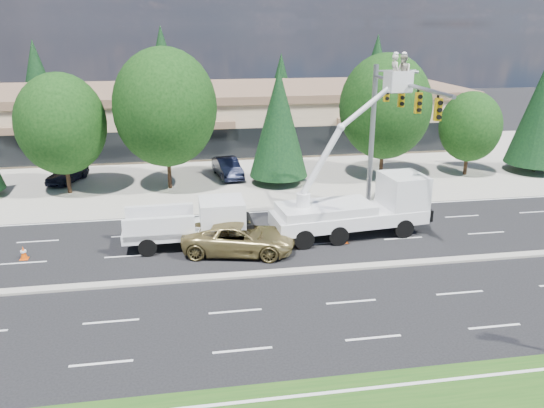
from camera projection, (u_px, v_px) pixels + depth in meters
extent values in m
plane|color=black|center=(229.00, 277.00, 24.99)|extent=(140.00, 140.00, 0.00)
cube|color=#99988B|center=(208.00, 169.00, 43.68)|extent=(140.00, 22.00, 0.01)
cube|color=#99988B|center=(229.00, 276.00, 24.97)|extent=(120.00, 0.55, 0.12)
cube|color=tan|center=(203.00, 118.00, 52.22)|extent=(50.00, 15.00, 5.00)
cube|color=brown|center=(201.00, 91.00, 51.37)|extent=(50.40, 15.40, 0.70)
cube|color=black|center=(206.00, 145.00, 45.49)|extent=(48.00, 0.12, 2.60)
cylinder|color=#332114|center=(68.00, 174.00, 37.06)|extent=(0.28, 0.28, 2.71)
ellipsoid|color=black|center=(61.00, 124.00, 35.92)|extent=(6.02, 6.02, 6.93)
cylinder|color=#332114|center=(169.00, 167.00, 38.03)|extent=(0.28, 0.28, 3.23)
ellipsoid|color=black|center=(165.00, 108.00, 36.68)|extent=(7.18, 7.18, 8.26)
cylinder|color=#332114|center=(279.00, 178.00, 39.64)|extent=(0.26, 0.26, 0.80)
cone|color=black|center=(279.00, 123.00, 38.30)|extent=(4.31, 4.31, 7.87)
cylinder|color=#332114|center=(382.00, 159.00, 40.49)|extent=(0.28, 0.28, 3.05)
ellipsoid|color=black|center=(385.00, 107.00, 39.20)|extent=(6.79, 6.79, 7.81)
cylinder|color=#332114|center=(466.00, 161.00, 41.70)|extent=(0.28, 0.28, 2.12)
ellipsoid|color=black|center=(470.00, 127.00, 40.81)|extent=(4.71, 4.71, 5.41)
cylinder|color=#332114|center=(534.00, 166.00, 42.82)|extent=(0.26, 0.26, 0.80)
cone|color=black|center=(544.00, 108.00, 41.32)|extent=(4.80, 4.80, 8.77)
cylinder|color=#332114|center=(43.00, 123.00, 61.38)|extent=(0.26, 0.26, 0.80)
cone|color=black|center=(37.00, 81.00, 59.82)|extent=(4.96, 4.96, 9.07)
cylinder|color=#332114|center=(166.00, 120.00, 63.50)|extent=(0.26, 0.26, 0.80)
cone|color=black|center=(163.00, 72.00, 61.69)|extent=(5.70, 5.70, 10.42)
cylinder|color=#332114|center=(281.00, 117.00, 65.63)|extent=(0.26, 0.26, 0.80)
cone|color=black|center=(281.00, 85.00, 64.36)|extent=(4.10, 4.10, 7.48)
cylinder|color=#332114|center=(374.00, 114.00, 67.45)|extent=(0.26, 0.26, 0.80)
cone|color=black|center=(376.00, 74.00, 65.81)|extent=(5.19, 5.19, 9.48)
cylinder|color=gray|center=(372.00, 137.00, 33.66)|extent=(0.32, 0.32, 9.00)
cylinder|color=gray|center=(408.00, 85.00, 27.76)|extent=(0.20, 10.00, 0.20)
cylinder|color=gray|center=(396.00, 71.00, 32.53)|extent=(2.60, 0.12, 0.12)
cube|color=gold|center=(387.00, 92.00, 30.80)|extent=(0.32, 0.22, 1.05)
cube|color=gold|center=(401.00, 97.00, 28.75)|extent=(0.32, 0.22, 1.05)
cube|color=gold|center=(418.00, 103.00, 26.69)|extent=(0.32, 0.22, 1.05)
cube|color=gold|center=(438.00, 110.00, 24.64)|extent=(0.32, 0.22, 1.05)
cube|color=white|center=(184.00, 229.00, 28.32)|extent=(6.45, 2.49, 0.48)
cube|color=white|center=(222.00, 214.00, 28.43)|extent=(2.40, 2.34, 1.60)
cube|color=black|center=(235.00, 209.00, 28.48)|extent=(0.13, 2.03, 1.07)
cube|color=white|center=(160.00, 215.00, 28.87)|extent=(3.63, 0.40, 1.17)
cube|color=white|center=(159.00, 229.00, 26.99)|extent=(3.63, 0.40, 1.17)
cube|color=white|center=(349.00, 217.00, 29.65)|extent=(8.91, 3.53, 0.76)
cube|color=white|center=(403.00, 193.00, 30.10)|extent=(2.43, 2.77, 2.17)
cube|color=black|center=(416.00, 189.00, 30.25)|extent=(0.32, 2.17, 1.30)
cube|color=white|center=(326.00, 209.00, 29.10)|extent=(5.45, 3.05, 0.54)
cylinder|color=white|center=(303.00, 201.00, 28.58)|extent=(0.76, 0.76, 0.87)
cube|color=white|center=(398.00, 81.00, 27.88)|extent=(1.29, 1.10, 1.17)
imported|color=beige|center=(395.00, 73.00, 27.68)|extent=(0.52, 0.73, 1.87)
imported|color=beige|center=(403.00, 72.00, 27.80)|extent=(0.80, 0.98, 1.87)
ellipsoid|color=white|center=(396.00, 54.00, 27.37)|extent=(0.28, 0.28, 0.20)
ellipsoid|color=white|center=(404.00, 54.00, 27.49)|extent=(0.28, 0.28, 0.20)
cube|color=#E64C07|center=(25.00, 259.00, 26.92)|extent=(0.40, 0.40, 0.03)
cone|color=#E64C07|center=(24.00, 253.00, 26.81)|extent=(0.36, 0.36, 0.70)
cylinder|color=white|center=(23.00, 251.00, 26.79)|extent=(0.29, 0.29, 0.10)
cube|color=#E64C07|center=(187.00, 249.00, 28.11)|extent=(0.40, 0.40, 0.03)
cone|color=#E64C07|center=(187.00, 243.00, 28.00)|extent=(0.36, 0.36, 0.70)
cylinder|color=white|center=(187.00, 242.00, 27.98)|extent=(0.29, 0.29, 0.10)
cube|color=#E64C07|center=(216.00, 245.00, 28.61)|extent=(0.40, 0.40, 0.03)
cone|color=#E64C07|center=(216.00, 239.00, 28.50)|extent=(0.36, 0.36, 0.70)
cylinder|color=white|center=(216.00, 238.00, 28.48)|extent=(0.29, 0.29, 0.10)
cube|color=#E64C07|center=(343.00, 242.00, 28.95)|extent=(0.40, 0.40, 0.03)
cone|color=#E64C07|center=(344.00, 237.00, 28.84)|extent=(0.36, 0.36, 0.70)
cylinder|color=white|center=(344.00, 235.00, 28.82)|extent=(0.29, 0.29, 0.10)
imported|color=olive|center=(239.00, 238.00, 27.47)|extent=(6.24, 3.88, 1.61)
imported|color=black|center=(67.00, 173.00, 39.88)|extent=(2.96, 4.45, 1.41)
imported|color=black|center=(228.00, 168.00, 41.12)|extent=(2.30, 4.73, 1.49)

